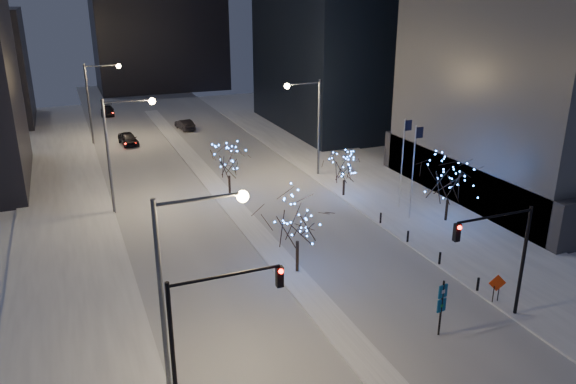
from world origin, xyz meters
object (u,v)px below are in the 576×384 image
street_lamp_east (311,115)px  car_far (107,111)px  car_near (128,139)px  holiday_tree_median_near (297,220)px  holiday_tree_plaza_near (450,179)px  street_lamp_w_mid (120,140)px  car_mid (185,125)px  street_lamp_w_near (183,268)px  holiday_tree_median_far (229,162)px  holiday_tree_plaza_far (344,168)px  traffic_signal_east (504,247)px  wayfinding_sign (442,302)px  traffic_signal_west (206,321)px  street_lamp_w_far (96,92)px  construction_sign (497,285)px

street_lamp_east → car_far: street_lamp_east is taller
car_near → holiday_tree_median_near: bearing=-88.0°
holiday_tree_plaza_near → street_lamp_w_mid: bearing=153.0°
holiday_tree_plaza_near → car_mid: bearing=107.8°
street_lamp_w_mid → street_lamp_east: size_ratio=1.00×
street_lamp_w_near → street_lamp_east: size_ratio=1.00×
street_lamp_w_mid → holiday_tree_median_near: 18.87m
holiday_tree_median_far → holiday_tree_plaza_far: holiday_tree_median_far is taller
traffic_signal_east → wayfinding_sign: size_ratio=2.03×
traffic_signal_west → wayfinding_sign: 13.73m
street_lamp_w_far → wayfinding_sign: (13.94, -51.00, -4.39)m
street_lamp_w_near → construction_sign: (19.24, 0.50, -5.23)m
traffic_signal_east → car_near: (-14.84, 49.10, -3.98)m
traffic_signal_west → traffic_signal_east: same height
holiday_tree_median_far → car_near: bearing=105.5°
street_lamp_w_far → car_near: size_ratio=2.18×
holiday_tree_median_near → holiday_tree_plaza_far: (10.00, 12.35, -1.12)m
car_mid → wayfinding_sign: (2.56, -54.52, 1.39)m
street_lamp_w_mid → car_far: size_ratio=2.08×
car_mid → holiday_tree_median_far: size_ratio=0.89×
street_lamp_w_near → street_lamp_w_mid: 25.00m
street_lamp_w_far → car_far: bearing=82.6°
holiday_tree_plaza_near → construction_sign: holiday_tree_plaza_near is taller
street_lamp_w_far → street_lamp_east: bearing=-49.2°
holiday_tree_plaza_near → wayfinding_sign: bearing=-128.2°
holiday_tree_median_far → construction_sign: (9.80, -24.58, -2.18)m
car_mid → holiday_tree_plaza_near: size_ratio=0.76×
car_mid → wayfinding_sign: size_ratio=1.27×
street_lamp_w_near → traffic_signal_east: street_lamp_w_near is taller
holiday_tree_median_near → traffic_signal_east: bearing=-49.4°
street_lamp_w_near → traffic_signal_west: 2.70m
construction_sign → car_mid: bearing=115.9°
traffic_signal_west → car_near: (2.54, 50.10, -3.98)m
street_lamp_w_mid → street_lamp_east: same height
holiday_tree_median_near → construction_sign: size_ratio=3.09×
car_mid → construction_sign: size_ratio=2.35×
traffic_signal_west → wayfinding_sign: bearing=4.3°
holiday_tree_plaza_far → holiday_tree_median_near: bearing=-129.0°
wayfinding_sign → holiday_tree_plaza_near: bearing=42.7°
holiday_tree_median_near → car_mid: bearing=87.5°
street_lamp_w_mid → holiday_tree_median_near: street_lamp_w_mid is taller
street_lamp_w_mid → holiday_tree_median_near: (9.44, -16.15, -2.53)m
holiday_tree_plaza_near → holiday_tree_plaza_far: (-5.11, 8.72, -0.91)m
traffic_signal_west → holiday_tree_plaza_near: 28.09m
holiday_tree_median_near → wayfinding_sign: holiday_tree_median_near is taller
construction_sign → street_lamp_w_far: bearing=128.7°
car_mid → holiday_tree_plaza_near: 43.20m
wayfinding_sign → construction_sign: bearing=6.7°
car_near → holiday_tree_plaza_near: 41.71m
street_lamp_w_near → street_lamp_w_far: bearing=90.0°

